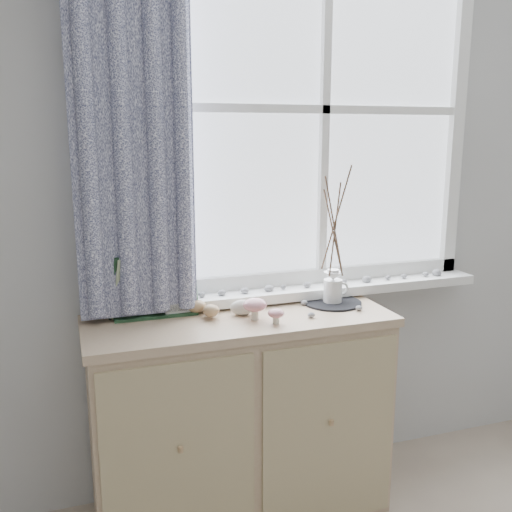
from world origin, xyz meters
The scene contains 8 objects.
sideboard centered at (-0.15, 1.75, 0.43)m, with size 1.20×0.45×0.85m.
botanical_book centered at (-0.46, 1.85, 0.98)m, with size 0.38×0.13×0.26m, color #1F4126, non-canonical shape.
toadstool_cluster centered at (-0.09, 1.68, 0.90)m, with size 0.14×0.15×0.08m.
wooden_eggs centered at (-0.28, 1.81, 0.88)m, with size 0.10×0.12×0.08m.
songbird_figurine centered at (-0.13, 1.77, 0.88)m, with size 0.13×0.06×0.07m, color beige, non-canonical shape.
crocheted_doily centered at (0.27, 1.80, 0.85)m, with size 0.24×0.24×0.01m, color black.
twig_pitcher centered at (0.27, 1.80, 1.19)m, with size 0.22×0.22×0.59m.
sideboard_pebbles centered at (0.15, 1.75, 0.86)m, with size 0.33×0.23×0.02m.
Camera 1 is at (-0.78, -0.28, 1.55)m, focal length 40.00 mm.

